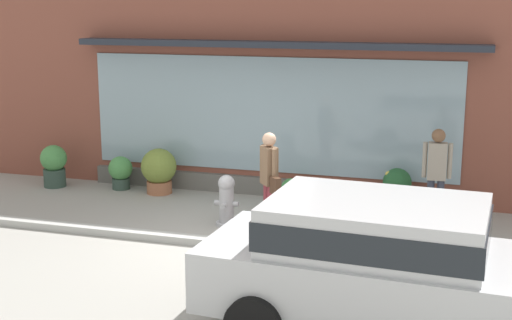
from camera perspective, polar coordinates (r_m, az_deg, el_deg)
ground_plane at (r=11.62m, az=-2.48°, el=-6.56°), size 60.00×60.00×0.00m
curb_strip at (r=11.42m, az=-2.82°, el=-6.59°), size 14.00×0.24×0.12m
storefront at (r=14.10m, az=1.73°, el=6.53°), size 14.00×0.81×4.74m
fire_hydrant at (r=12.34m, az=-2.35°, el=-3.20°), size 0.43×0.41×0.90m
pedestrian_with_handbag at (r=11.76m, az=1.08°, el=-1.24°), size 0.46×0.56×1.71m
pedestrian_passerby at (r=12.46m, az=14.16°, el=-0.77°), size 0.49×0.23×1.71m
parked_car_silver at (r=8.34m, az=10.33°, el=-7.91°), size 4.46×2.20×1.61m
potted_plant_doorstep at (r=15.48m, az=-15.76°, el=-0.34°), size 0.55×0.55×0.88m
potted_plant_near_hydrant at (r=13.43m, az=11.12°, el=-2.28°), size 0.53×0.53×0.81m
potted_plant_window_left at (r=13.59m, az=2.83°, el=-2.55°), size 0.40×0.40×0.53m
potted_plant_by_entrance at (r=14.51m, az=-7.72°, el=-0.74°), size 0.71×0.71×0.91m
potted_plant_window_center at (r=14.98m, az=-10.71°, el=-0.89°), size 0.49×0.49×0.68m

